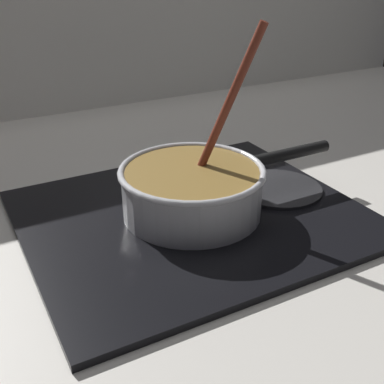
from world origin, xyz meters
TOP-DOWN VIEW (x-y plane):
  - ground at (0.00, 0.00)m, footprint 2.40×1.60m
  - backsplash_wall at (0.00, 0.79)m, footprint 2.40×0.02m
  - hob_plate at (-0.03, 0.08)m, footprint 0.56×0.48m
  - burner_ring at (-0.03, 0.08)m, footprint 0.17×0.17m
  - spare_burner at (0.15, 0.08)m, footprint 0.16×0.16m
  - cooking_pan at (-0.03, 0.08)m, footprint 0.41×0.25m

SIDE VIEW (x-z plane):
  - ground at x=0.00m, z-range -0.04..0.00m
  - hob_plate at x=-0.03m, z-range 0.00..0.01m
  - spare_burner at x=0.15m, z-range 0.01..0.02m
  - burner_ring at x=-0.03m, z-range 0.01..0.02m
  - cooking_pan at x=-0.03m, z-range -0.10..0.21m
  - backsplash_wall at x=0.00m, z-range 0.00..0.55m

